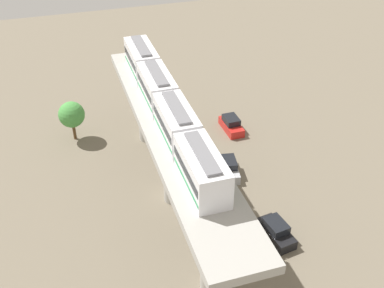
# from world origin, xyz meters

# --- Properties ---
(ground_plane) EXTENTS (120.00, 120.00, 0.00)m
(ground_plane) POSITION_xyz_m (0.00, 0.00, 0.00)
(ground_plane) COLOR #706654
(viaduct) EXTENTS (5.20, 35.80, 8.60)m
(viaduct) POSITION_xyz_m (0.00, 0.00, 6.65)
(viaduct) COLOR #A8A59E
(viaduct) RESTS_ON ground
(train) EXTENTS (2.64, 27.45, 3.24)m
(train) POSITION_xyz_m (0.00, 1.67, 10.13)
(train) COLOR white
(train) RESTS_ON viaduct
(parked_car_silver) EXTENTS (2.51, 4.45, 1.76)m
(parked_car_silver) POSITION_xyz_m (6.83, 2.28, 0.74)
(parked_car_silver) COLOR #B2B5BA
(parked_car_silver) RESTS_ON ground
(parked_car_black) EXTENTS (2.41, 4.42, 1.76)m
(parked_car_black) POSITION_xyz_m (7.51, -8.00, 0.74)
(parked_car_black) COLOR black
(parked_car_black) RESTS_ON ground
(parked_car_red) EXTENTS (1.90, 4.24, 1.76)m
(parked_car_red) POSITION_xyz_m (10.32, 10.36, 0.74)
(parked_car_red) COLOR red
(parked_car_red) RESTS_ON ground
(tree_near_viaduct) EXTENTS (3.08, 3.08, 4.93)m
(tree_near_viaduct) POSITION_xyz_m (-8.34, 14.20, 3.36)
(tree_near_viaduct) COLOR brown
(tree_near_viaduct) RESTS_ON ground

